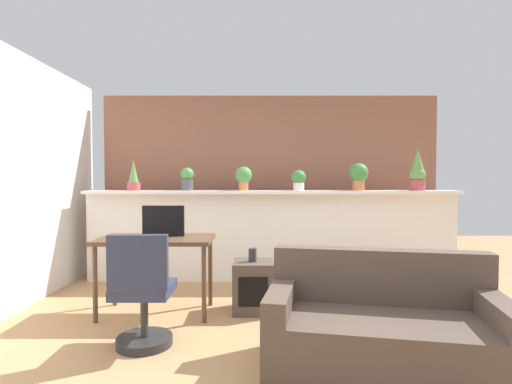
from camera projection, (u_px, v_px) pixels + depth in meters
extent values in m
plane|color=tan|center=(280.00, 345.00, 3.17)|extent=(12.00, 12.00, 0.00)
cube|color=white|center=(270.00, 237.00, 5.14)|extent=(4.73, 0.16, 1.13)
cube|color=white|center=(271.00, 192.00, 5.08)|extent=(4.73, 0.39, 0.04)
cube|color=#935B47|center=(269.00, 184.00, 5.72)|extent=(4.73, 0.10, 2.50)
cylinder|color=#B7474C|center=(132.00, 186.00, 5.09)|extent=(0.17, 0.17, 0.10)
cone|color=#669E4C|center=(132.00, 171.00, 5.08)|extent=(0.12, 0.12, 0.28)
cylinder|color=#4C4C51|center=(186.00, 185.00, 5.09)|extent=(0.15, 0.15, 0.15)
sphere|color=#4C9347|center=(186.00, 174.00, 5.08)|extent=(0.17, 0.17, 0.17)
cylinder|color=#C66B42|center=(242.00, 186.00, 5.10)|extent=(0.12, 0.12, 0.12)
sphere|color=#4C9347|center=(242.00, 175.00, 5.10)|extent=(0.22, 0.22, 0.22)
cylinder|color=silver|center=(297.00, 187.00, 5.05)|extent=(0.14, 0.14, 0.10)
sphere|color=#3D843D|center=(297.00, 177.00, 5.04)|extent=(0.18, 0.18, 0.18)
cylinder|color=#C66B42|center=(357.00, 185.00, 5.06)|extent=(0.15, 0.15, 0.13)
sphere|color=#3D843D|center=(357.00, 173.00, 5.06)|extent=(0.25, 0.25, 0.25)
cylinder|color=#B7474C|center=(416.00, 185.00, 5.08)|extent=(0.19, 0.19, 0.14)
sphere|color=#669E4C|center=(416.00, 175.00, 5.08)|extent=(0.20, 0.20, 0.20)
cone|color=#669E4C|center=(416.00, 161.00, 5.07)|extent=(0.17, 0.17, 0.28)
cylinder|color=brown|center=(94.00, 284.00, 3.64)|extent=(0.04, 0.04, 0.71)
cylinder|color=brown|center=(203.00, 284.00, 3.64)|extent=(0.04, 0.04, 0.71)
cylinder|color=brown|center=(113.00, 272.00, 4.14)|extent=(0.04, 0.04, 0.71)
cylinder|color=brown|center=(209.00, 272.00, 4.14)|extent=(0.04, 0.04, 0.71)
cube|color=brown|center=(155.00, 239.00, 3.87)|extent=(1.10, 0.60, 0.04)
cube|color=black|center=(162.00, 221.00, 3.95)|extent=(0.41, 0.04, 0.31)
cylinder|color=#262628|center=(143.00, 341.00, 3.15)|extent=(0.44, 0.44, 0.07)
cylinder|color=#333333|center=(143.00, 316.00, 3.14)|extent=(0.06, 0.06, 0.34)
cube|color=#2D334C|center=(143.00, 289.00, 3.14)|extent=(0.44, 0.44, 0.08)
cube|color=#2D334C|center=(137.00, 263.00, 2.94)|extent=(0.44, 0.09, 0.42)
cube|color=#4C4238|center=(252.00, 286.00, 3.97)|extent=(0.40, 0.40, 0.50)
cube|color=black|center=(252.00, 292.00, 3.78)|extent=(0.28, 0.04, 0.28)
cylinder|color=#2D2D33|center=(251.00, 255.00, 3.94)|extent=(0.08, 0.08, 0.13)
cube|color=brown|center=(382.00, 345.00, 2.68)|extent=(1.68, 1.04, 0.40)
cube|color=brown|center=(378.00, 276.00, 2.96)|extent=(1.56, 0.45, 0.40)
cube|color=brown|center=(279.00, 299.00, 2.80)|extent=(0.30, 0.78, 0.16)
cube|color=brown|center=(497.00, 311.00, 2.54)|extent=(0.30, 0.78, 0.16)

